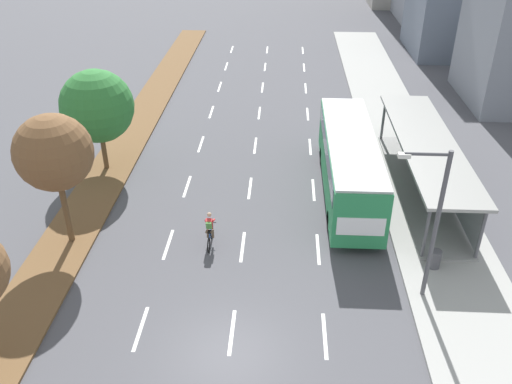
{
  "coord_description": "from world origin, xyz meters",
  "views": [
    {
      "loc": [
        1.69,
        -13.66,
        14.95
      ],
      "look_at": [
        0.46,
        9.55,
        1.2
      ],
      "focal_mm": 37.8,
      "sensor_mm": 36.0,
      "label": 1
    }
  ],
  "objects_px": {
    "cyclist": "(210,231)",
    "median_tree_third": "(97,106)",
    "streetlight": "(433,217)",
    "bus_shelter": "(429,161)",
    "bus": "(349,160)",
    "trash_bin": "(435,259)",
    "median_tree_second": "(54,153)"
  },
  "relations": [
    {
      "from": "streetlight",
      "to": "cyclist",
      "type": "bearing_deg",
      "value": 160.79
    },
    {
      "from": "median_tree_second",
      "to": "median_tree_third",
      "type": "relative_size",
      "value": 1.07
    },
    {
      "from": "bus",
      "to": "median_tree_third",
      "type": "bearing_deg",
      "value": 171.42
    },
    {
      "from": "cyclist",
      "to": "median_tree_third",
      "type": "bearing_deg",
      "value": 134.57
    },
    {
      "from": "streetlight",
      "to": "median_tree_second",
      "type": "bearing_deg",
      "value": 169.01
    },
    {
      "from": "bus_shelter",
      "to": "streetlight",
      "type": "distance_m",
      "value": 9.13
    },
    {
      "from": "bus",
      "to": "cyclist",
      "type": "xyz_separation_m",
      "value": [
        -6.76,
        -5.04,
        -1.28
      ]
    },
    {
      "from": "median_tree_second",
      "to": "cyclist",
      "type": "bearing_deg",
      "value": 0.94
    },
    {
      "from": "bus_shelter",
      "to": "bus",
      "type": "distance_m",
      "value": 4.31
    },
    {
      "from": "bus",
      "to": "median_tree_third",
      "type": "xyz_separation_m",
      "value": [
        -13.78,
        2.08,
        1.86
      ]
    },
    {
      "from": "cyclist",
      "to": "median_tree_second",
      "type": "height_order",
      "value": "median_tree_second"
    },
    {
      "from": "median_tree_third",
      "to": "trash_bin",
      "type": "relative_size",
      "value": 6.87
    },
    {
      "from": "bus",
      "to": "median_tree_third",
      "type": "relative_size",
      "value": 1.93
    },
    {
      "from": "bus",
      "to": "trash_bin",
      "type": "xyz_separation_m",
      "value": [
        3.2,
        -6.35,
        -1.49
      ]
    },
    {
      "from": "cyclist",
      "to": "median_tree_second",
      "type": "xyz_separation_m",
      "value": [
        -6.54,
        -0.11,
        3.88
      ]
    },
    {
      "from": "cyclist",
      "to": "streetlight",
      "type": "height_order",
      "value": "streetlight"
    },
    {
      "from": "bus_shelter",
      "to": "median_tree_second",
      "type": "bearing_deg",
      "value": -162.2
    },
    {
      "from": "bus",
      "to": "trash_bin",
      "type": "height_order",
      "value": "bus"
    },
    {
      "from": "median_tree_second",
      "to": "streetlight",
      "type": "distance_m",
      "value": 15.78
    },
    {
      "from": "median_tree_second",
      "to": "median_tree_third",
      "type": "xyz_separation_m",
      "value": [
        -0.48,
        7.23,
        -0.74
      ]
    },
    {
      "from": "median_tree_third",
      "to": "streetlight",
      "type": "distance_m",
      "value": 18.95
    },
    {
      "from": "bus_shelter",
      "to": "median_tree_third",
      "type": "xyz_separation_m",
      "value": [
        -18.06,
        1.58,
        2.06
      ]
    },
    {
      "from": "cyclist",
      "to": "bus",
      "type": "bearing_deg",
      "value": 36.72
    },
    {
      "from": "cyclist",
      "to": "median_tree_second",
      "type": "bearing_deg",
      "value": -179.06
    },
    {
      "from": "median_tree_second",
      "to": "streetlight",
      "type": "xyz_separation_m",
      "value": [
        15.47,
        -3.0,
        -0.78
      ]
    },
    {
      "from": "median_tree_second",
      "to": "streetlight",
      "type": "bearing_deg",
      "value": -10.99
    },
    {
      "from": "cyclist",
      "to": "trash_bin",
      "type": "distance_m",
      "value": 10.05
    },
    {
      "from": "bus_shelter",
      "to": "streetlight",
      "type": "height_order",
      "value": "streetlight"
    },
    {
      "from": "streetlight",
      "to": "trash_bin",
      "type": "relative_size",
      "value": 7.65
    },
    {
      "from": "streetlight",
      "to": "trash_bin",
      "type": "height_order",
      "value": "streetlight"
    },
    {
      "from": "bus_shelter",
      "to": "median_tree_second",
      "type": "xyz_separation_m",
      "value": [
        -17.58,
        -5.65,
        2.8
      ]
    },
    {
      "from": "trash_bin",
      "to": "median_tree_third",
      "type": "bearing_deg",
      "value": 153.6
    }
  ]
}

